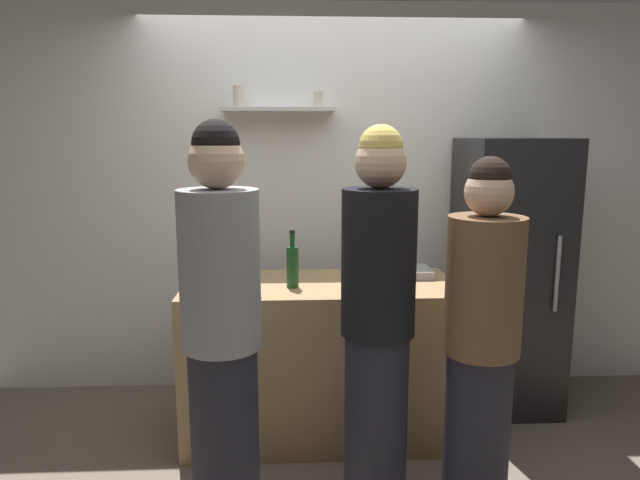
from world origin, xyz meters
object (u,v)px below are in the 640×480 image
(refrigerator, at_px, (507,275))
(person_grey_hoodie, at_px, (222,334))
(baking_pan, at_px, (402,272))
(person_brown_jacket, at_px, (481,344))
(utensil_holder, at_px, (246,277))
(wine_bottle_pale_glass, at_px, (359,259))
(wine_bottle_green_glass, at_px, (292,265))
(water_bottle_plastic, at_px, (251,277))
(person_blonde, at_px, (377,322))

(refrigerator, bearing_deg, person_grey_hoodie, -145.29)
(baking_pan, relative_size, person_brown_jacket, 0.20)
(utensil_holder, distance_m, wine_bottle_pale_glass, 0.70)
(refrigerator, bearing_deg, person_brown_jacket, -115.72)
(utensil_holder, relative_size, wine_bottle_green_glass, 0.69)
(water_bottle_plastic, bearing_deg, utensil_holder, 104.31)
(person_blonde, bearing_deg, person_grey_hoodie, 142.26)
(utensil_holder, xyz_separation_m, person_blonde, (0.65, -0.58, -0.08))
(wine_bottle_pale_glass, relative_size, person_brown_jacket, 0.18)
(wine_bottle_pale_glass, distance_m, person_grey_hoodie, 1.21)
(refrigerator, bearing_deg, water_bottle_plastic, -160.13)
(baking_pan, height_order, person_brown_jacket, person_brown_jacket)
(person_blonde, xyz_separation_m, person_brown_jacket, (0.46, -0.10, -0.08))
(wine_bottle_pale_glass, bearing_deg, person_brown_jacket, -64.20)
(wine_bottle_green_glass, xyz_separation_m, water_bottle_plastic, (-0.22, -0.15, -0.02))
(person_grey_hoodie, bearing_deg, person_brown_jacket, -33.18)
(refrigerator, xyz_separation_m, person_brown_jacket, (-0.53, -1.11, -0.04))
(person_brown_jacket, bearing_deg, person_grey_hoodie, 45.37)
(water_bottle_plastic, height_order, person_grey_hoodie, person_grey_hoodie)
(water_bottle_plastic, xyz_separation_m, person_blonde, (0.61, -0.43, -0.11))
(wine_bottle_green_glass, xyz_separation_m, person_grey_hoodie, (-0.30, -0.74, -0.13))
(utensil_holder, distance_m, water_bottle_plastic, 0.15)
(baking_pan, xyz_separation_m, person_brown_jacket, (0.19, -0.90, -0.12))
(wine_bottle_pale_glass, relative_size, water_bottle_plastic, 1.31)
(wine_bottle_green_glass, relative_size, person_grey_hoodie, 0.18)
(person_grey_hoodie, bearing_deg, utensil_holder, 50.21)
(person_blonde, relative_size, person_grey_hoodie, 0.99)
(person_brown_jacket, bearing_deg, baking_pan, -35.50)
(refrigerator, height_order, person_brown_jacket, refrigerator)
(water_bottle_plastic, xyz_separation_m, person_grey_hoodie, (-0.08, -0.59, -0.10))
(water_bottle_plastic, bearing_deg, person_grey_hoodie, -98.11)
(wine_bottle_pale_glass, height_order, person_brown_jacket, person_brown_jacket)
(refrigerator, relative_size, person_brown_jacket, 1.04)
(utensil_holder, height_order, wine_bottle_pale_glass, wine_bottle_pale_glass)
(person_blonde, xyz_separation_m, person_grey_hoodie, (-0.69, -0.16, 0.01))
(utensil_holder, xyz_separation_m, wine_bottle_green_glass, (0.26, 0.00, 0.06))
(wine_bottle_pale_glass, relative_size, wine_bottle_green_glass, 0.92)
(wine_bottle_pale_glass, distance_m, person_brown_jacket, 1.04)
(wine_bottle_green_glass, bearing_deg, water_bottle_plastic, -145.98)
(baking_pan, bearing_deg, wine_bottle_pale_glass, 174.59)
(wine_bottle_pale_glass, height_order, person_blonde, person_blonde)
(person_brown_jacket, relative_size, person_grey_hoodie, 0.92)
(refrigerator, bearing_deg, baking_pan, -163.79)
(person_grey_hoodie, bearing_deg, wine_bottle_pale_glass, 18.14)
(water_bottle_plastic, distance_m, person_blonde, 0.76)
(refrigerator, height_order, utensil_holder, refrigerator)
(wine_bottle_pale_glass, height_order, wine_bottle_green_glass, wine_bottle_green_glass)
(refrigerator, height_order, person_grey_hoodie, person_grey_hoodie)
(baking_pan, distance_m, water_bottle_plastic, 0.95)
(person_blonde, bearing_deg, utensil_holder, 87.83)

